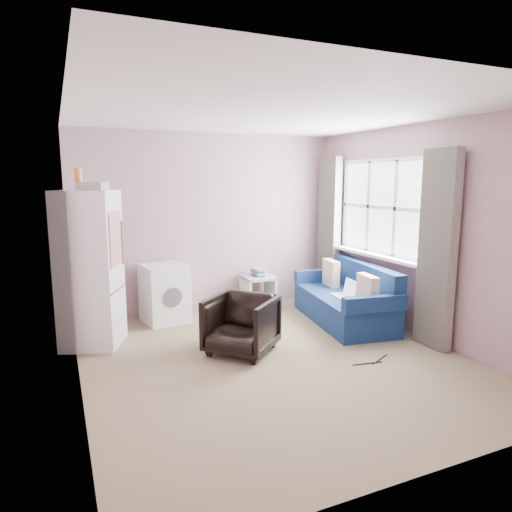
# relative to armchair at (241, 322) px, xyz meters

# --- Properties ---
(room) EXTENTS (3.84, 4.24, 2.54)m
(room) POSITION_rel_armchair_xyz_m (0.27, -0.30, 0.91)
(room) COLOR #8E7C5D
(room) RESTS_ON ground
(armchair) EXTENTS (0.92, 0.92, 0.69)m
(armchair) POSITION_rel_armchair_xyz_m (0.00, 0.00, 0.00)
(armchair) COLOR black
(armchair) RESTS_ON ground
(fridge) EXTENTS (0.78, 0.78, 1.98)m
(fridge) POSITION_rel_armchair_xyz_m (-1.44, 0.89, 0.54)
(fridge) COLOR white
(fridge) RESTS_ON ground
(washing_machine) EXTENTS (0.62, 0.62, 0.76)m
(washing_machine) POSITION_rel_armchair_xyz_m (-0.51, 1.43, 0.05)
(washing_machine) COLOR white
(washing_machine) RESTS_ON ground
(side_table) EXTENTS (0.45, 0.45, 0.59)m
(side_table) POSITION_rel_armchair_xyz_m (0.88, 1.52, -0.07)
(side_table) COLOR #B5B4B1
(side_table) RESTS_ON ground
(sofa) EXTENTS (1.04, 1.82, 0.77)m
(sofa) POSITION_rel_armchair_xyz_m (1.70, 0.46, -0.06)
(sofa) COLOR navy
(sofa) RESTS_ON ground
(window_dressing) EXTENTS (0.17, 2.62, 2.18)m
(window_dressing) POSITION_rel_armchair_xyz_m (2.04, 0.39, 0.76)
(window_dressing) COLOR white
(window_dressing) RESTS_ON ground
(floor_cables) EXTENTS (0.51, 0.16, 0.01)m
(floor_cables) POSITION_rel_armchair_xyz_m (1.15, -0.80, -0.34)
(floor_cables) COLOR black
(floor_cables) RESTS_ON ground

